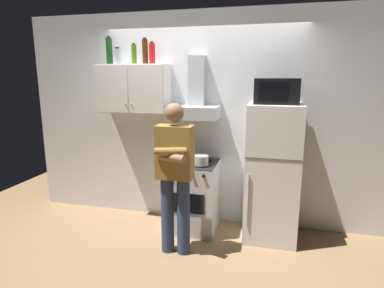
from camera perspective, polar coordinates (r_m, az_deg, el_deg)
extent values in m
plane|color=olive|center=(4.00, 0.00, -16.34)|extent=(7.00, 7.00, 0.00)
cube|color=white|center=(4.14, 1.97, 4.38)|extent=(4.80, 0.10, 2.70)
cube|color=white|center=(4.16, -10.35, 9.76)|extent=(0.90, 0.34, 0.60)
cube|color=white|center=(4.10, -14.27, 9.56)|extent=(0.43, 0.01, 0.58)
cube|color=white|center=(3.91, -8.34, 9.70)|extent=(0.43, 0.01, 0.58)
sphere|color=#B2B2B7|center=(4.02, -11.87, 7.05)|extent=(0.02, 0.02, 0.02)
sphere|color=#B2B2B7|center=(3.98, -10.82, 7.06)|extent=(0.02, 0.02, 0.02)
cube|color=silver|center=(4.05, 0.15, -9.33)|extent=(0.60, 0.60, 0.85)
cube|color=black|center=(3.92, 0.15, -3.44)|extent=(0.59, 0.59, 0.01)
cube|color=black|center=(3.77, -0.95, -10.60)|extent=(0.42, 0.01, 0.24)
cylinder|color=black|center=(3.83, -2.16, -3.60)|extent=(0.16, 0.16, 0.01)
cylinder|color=black|center=(3.77, 1.65, -3.86)|extent=(0.16, 0.16, 0.01)
cylinder|color=black|center=(4.06, -1.24, -2.72)|extent=(0.16, 0.16, 0.01)
cylinder|color=black|center=(4.00, 2.37, -2.94)|extent=(0.16, 0.16, 0.01)
cylinder|color=black|center=(3.69, -4.01, -5.32)|extent=(0.04, 0.02, 0.04)
cylinder|color=black|center=(3.66, -2.07, -5.47)|extent=(0.04, 0.02, 0.04)
cylinder|color=black|center=(3.62, 0.08, -5.63)|extent=(0.04, 0.02, 0.04)
cylinder|color=black|center=(3.60, 2.10, -5.78)|extent=(0.04, 0.02, 0.04)
cube|color=#B7BABF|center=(3.88, 0.44, 5.73)|extent=(0.60, 0.44, 0.15)
cube|color=#B7BABF|center=(3.99, 0.92, 11.30)|extent=(0.20, 0.16, 0.60)
cube|color=white|center=(3.83, 14.16, -5.03)|extent=(0.60, 0.60, 1.60)
cube|color=#4C4C4C|center=(3.48, 14.38, -2.68)|extent=(0.59, 0.01, 0.01)
cylinder|color=silver|center=(3.62, 9.96, -9.91)|extent=(0.02, 0.02, 0.60)
cube|color=black|center=(3.69, 14.91, 9.15)|extent=(0.48, 0.36, 0.28)
cube|color=black|center=(3.51, 14.30, 9.05)|extent=(0.30, 0.01, 0.20)
cylinder|color=navy|center=(3.55, -4.42, -12.52)|extent=(0.14, 0.14, 0.85)
cylinder|color=navy|center=(3.51, -1.55, -12.84)|extent=(0.14, 0.14, 0.85)
cube|color=olive|center=(3.30, -3.13, -1.48)|extent=(0.38, 0.20, 0.56)
cylinder|color=olive|center=(3.16, -3.87, -1.34)|extent=(0.33, 0.17, 0.08)
cylinder|color=#8C6647|center=(3.17, -3.85, -2.40)|extent=(0.33, 0.17, 0.08)
sphere|color=#8C6647|center=(3.23, -3.21, 5.62)|extent=(0.20, 0.20, 0.20)
cylinder|color=#B7BABF|center=(3.76, 1.66, -2.93)|extent=(0.17, 0.17, 0.11)
cylinder|color=black|center=(3.77, 0.01, -2.24)|extent=(0.05, 0.01, 0.01)
cylinder|color=black|center=(3.72, 3.33, -2.43)|extent=(0.05, 0.01, 0.01)
cylinder|color=red|center=(4.10, -7.17, 15.78)|extent=(0.08, 0.08, 0.25)
cylinder|color=black|center=(4.11, -7.23, 17.66)|extent=(0.04, 0.04, 0.02)
cylinder|color=#47230F|center=(4.14, -8.42, 16.04)|extent=(0.07, 0.07, 0.30)
cylinder|color=black|center=(4.16, -8.49, 18.22)|extent=(0.04, 0.04, 0.02)
cylinder|color=#4C6B19|center=(4.19, -10.36, 15.49)|extent=(0.06, 0.06, 0.24)
cylinder|color=black|center=(4.20, -10.43, 17.23)|extent=(0.04, 0.04, 0.02)
cylinder|color=#B2B5BA|center=(4.23, -13.23, 15.02)|extent=(0.10, 0.10, 0.19)
cylinder|color=black|center=(4.24, -13.30, 16.42)|extent=(0.05, 0.05, 0.02)
cylinder|color=#19471E|center=(4.31, -14.63, 15.79)|extent=(0.08, 0.08, 0.32)
cylinder|color=black|center=(4.32, -14.75, 18.06)|extent=(0.04, 0.04, 0.02)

